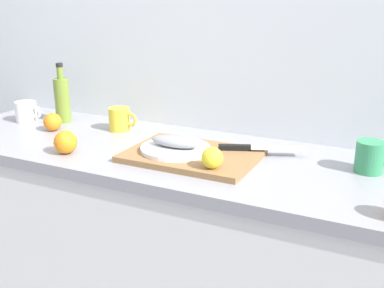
# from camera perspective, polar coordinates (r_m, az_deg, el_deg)

# --- Properties ---
(back_wall) EXTENTS (3.20, 0.05, 2.50)m
(back_wall) POSITION_cam_1_polar(r_m,az_deg,el_deg) (1.86, 3.16, 12.21)
(back_wall) COLOR silver
(back_wall) RESTS_ON ground_plane
(kitchen_counter) EXTENTS (2.00, 0.60, 0.90)m
(kitchen_counter) POSITION_cam_1_polar(r_m,az_deg,el_deg) (1.84, -1.40, -14.36)
(kitchen_counter) COLOR white
(kitchen_counter) RESTS_ON ground_plane
(cutting_board) EXTENTS (0.43, 0.31, 0.02)m
(cutting_board) POSITION_cam_1_polar(r_m,az_deg,el_deg) (1.59, 0.00, -1.38)
(cutting_board) COLOR olive
(cutting_board) RESTS_ON kitchen_counter
(white_plate) EXTENTS (0.24, 0.24, 0.01)m
(white_plate) POSITION_cam_1_polar(r_m,az_deg,el_deg) (1.60, -2.01, -0.58)
(white_plate) COLOR white
(white_plate) RESTS_ON cutting_board
(fish_fillet) EXTENTS (0.18, 0.08, 0.04)m
(fish_fillet) POSITION_cam_1_polar(r_m,az_deg,el_deg) (1.59, -2.02, 0.30)
(fish_fillet) COLOR gray
(fish_fillet) RESTS_ON white_plate
(chef_knife) EXTENTS (0.28, 0.14, 0.02)m
(chef_knife) POSITION_cam_1_polar(r_m,az_deg,el_deg) (1.61, 7.06, -0.45)
(chef_knife) COLOR silver
(chef_knife) RESTS_ON cutting_board
(lemon_0) EXTENTS (0.07, 0.07, 0.07)m
(lemon_0) POSITION_cam_1_polar(r_m,az_deg,el_deg) (1.43, 2.46, -1.68)
(lemon_0) COLOR yellow
(lemon_0) RESTS_ON cutting_board
(olive_oil_bottle) EXTENTS (0.06, 0.06, 0.25)m
(olive_oil_bottle) POSITION_cam_1_polar(r_m,az_deg,el_deg) (2.09, -15.45, 5.30)
(olive_oil_bottle) COLOR olive
(olive_oil_bottle) RESTS_ON kitchen_counter
(coffee_mug_0) EXTENTS (0.13, 0.09, 0.09)m
(coffee_mug_0) POSITION_cam_1_polar(r_m,az_deg,el_deg) (2.15, -19.40, 3.71)
(coffee_mug_0) COLOR white
(coffee_mug_0) RESTS_ON kitchen_counter
(coffee_mug_1) EXTENTS (0.13, 0.09, 0.09)m
(coffee_mug_1) POSITION_cam_1_polar(r_m,az_deg,el_deg) (1.92, -8.72, 2.99)
(coffee_mug_1) COLOR yellow
(coffee_mug_1) RESTS_ON kitchen_counter
(coffee_mug_2) EXTENTS (0.13, 0.09, 0.10)m
(coffee_mug_2) POSITION_cam_1_polar(r_m,az_deg,el_deg) (1.55, 20.81, -1.46)
(coffee_mug_2) COLOR #338C59
(coffee_mug_2) RESTS_ON kitchen_counter
(orange_0) EXTENTS (0.08, 0.08, 0.08)m
(orange_0) POSITION_cam_1_polar(r_m,az_deg,el_deg) (1.68, -15.06, 0.21)
(orange_0) COLOR orange
(orange_0) RESTS_ON kitchen_counter
(orange_1) EXTENTS (0.07, 0.07, 0.07)m
(orange_1) POSITION_cam_1_polar(r_m,az_deg,el_deg) (1.98, -16.53, 2.58)
(orange_1) COLOR orange
(orange_1) RESTS_ON kitchen_counter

